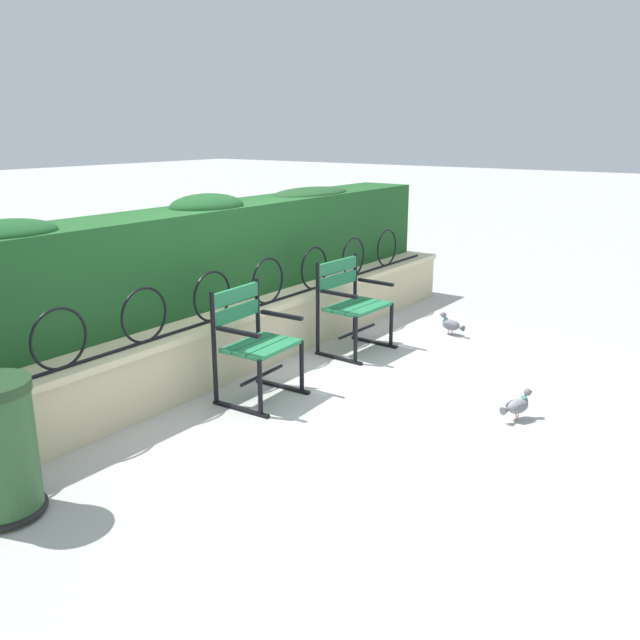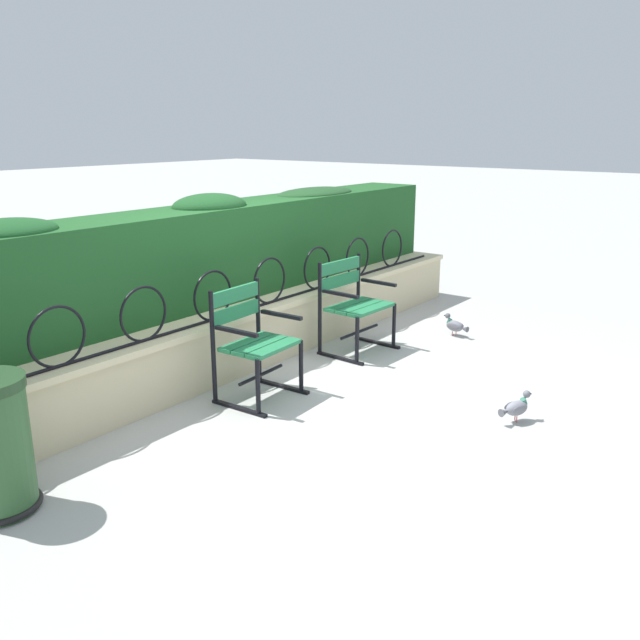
{
  "view_description": "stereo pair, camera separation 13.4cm",
  "coord_description": "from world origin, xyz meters",
  "px_view_note": "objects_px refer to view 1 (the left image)",
  "views": [
    {
      "loc": [
        -4.26,
        -2.91,
        2.05
      ],
      "look_at": [
        0.0,
        0.14,
        0.55
      ],
      "focal_mm": 37.74,
      "sensor_mm": 36.0,
      "label": 1
    },
    {
      "loc": [
        -4.18,
        -3.02,
        2.05
      ],
      "look_at": [
        0.0,
        0.14,
        0.55
      ],
      "focal_mm": 37.74,
      "sensor_mm": 36.0,
      "label": 2
    }
  ],
  "objects_px": {
    "park_chair_right": "(351,302)",
    "pigeon_far_side": "(451,324)",
    "park_chair_left": "(253,340)",
    "pigeon_near_chairs": "(517,405)"
  },
  "relations": [
    {
      "from": "park_chair_right",
      "to": "pigeon_near_chairs",
      "type": "distance_m",
      "value": 2.01
    },
    {
      "from": "park_chair_left",
      "to": "pigeon_far_side",
      "type": "relative_size",
      "value": 3.07
    },
    {
      "from": "park_chair_right",
      "to": "pigeon_near_chairs",
      "type": "xyz_separation_m",
      "value": [
        -0.64,
        -1.87,
        -0.36
      ]
    },
    {
      "from": "pigeon_near_chairs",
      "to": "pigeon_far_side",
      "type": "bearing_deg",
      "value": 38.19
    },
    {
      "from": "park_chair_right",
      "to": "pigeon_far_side",
      "type": "distance_m",
      "value": 1.21
    },
    {
      "from": "park_chair_left",
      "to": "park_chair_right",
      "type": "distance_m",
      "value": 1.43
    },
    {
      "from": "park_chair_right",
      "to": "park_chair_left",
      "type": "bearing_deg",
      "value": -178.77
    },
    {
      "from": "park_chair_right",
      "to": "pigeon_far_side",
      "type": "xyz_separation_m",
      "value": [
        1.0,
        -0.58,
        -0.36
      ]
    },
    {
      "from": "pigeon_near_chairs",
      "to": "pigeon_far_side",
      "type": "relative_size",
      "value": 0.96
    },
    {
      "from": "park_chair_left",
      "to": "pigeon_near_chairs",
      "type": "relative_size",
      "value": 3.18
    }
  ]
}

